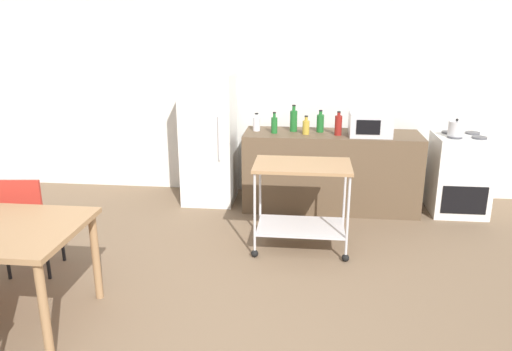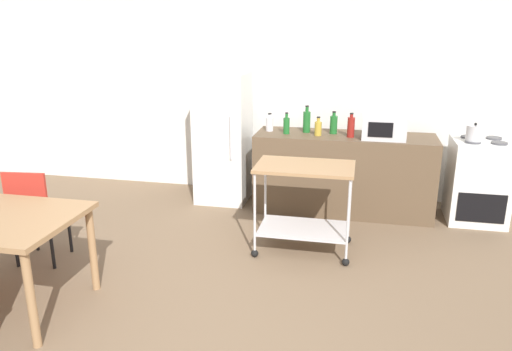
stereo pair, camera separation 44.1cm
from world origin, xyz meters
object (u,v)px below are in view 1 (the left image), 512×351
stove_oven (459,174)px  bottle_sparkling_water (320,123)px  chair_red (27,218)px  bottle_sesame_oil (274,125)px  refrigerator (209,139)px  kettle (456,128)px  bottle_soda (338,125)px  kitchen_cart (302,192)px  microwave (370,124)px  bottle_olive_oil (257,123)px  bottle_wine (306,127)px  bottle_vinegar (294,120)px

stove_oven → bottle_sparkling_water: bearing=178.7°
chair_red → bottle_sesame_oil: size_ratio=3.68×
refrigerator → kettle: bearing=-3.7°
bottle_sparkling_water → bottle_soda: 0.24m
stove_oven → kitchen_cart: stove_oven is taller
microwave → bottle_sesame_oil: bearing=178.7°
bottle_olive_oil → bottle_sesame_oil: 0.24m
microwave → bottle_olive_oil: bearing=174.0°
kitchen_cart → bottle_wine: 1.14m
microwave → bottle_vinegar: bearing=169.9°
bottle_olive_oil → bottle_vinegar: 0.43m
kitchen_cart → chair_red: bearing=-161.7°
bottle_wine → kettle: 1.63m
bottle_olive_oil → bottle_sesame_oil: (0.21, -0.11, 0.01)m
microwave → refrigerator: bearing=174.1°
bottle_wine → kettle: (1.63, 0.01, 0.02)m
microwave → bottle_wine: bearing=179.4°
kettle → kitchen_cart: bearing=-147.0°
chair_red → stove_oven: 4.50m
stove_oven → bottle_wine: bearing=-176.6°
chair_red → bottle_sesame_oil: bearing=-143.2°
chair_red → bottle_olive_oil: bearing=-138.3°
stove_oven → microwave: (-1.04, -0.11, 0.58)m
chair_red → bottle_vinegar: (2.17, 1.97, 0.51)m
kitchen_cart → bottle_soda: bearing=70.6°
bottle_sesame_oil → microwave: size_ratio=0.53×
kitchen_cart → bottle_vinegar: size_ratio=2.97×
stove_oven → kitchen_cart: 2.12m
refrigerator → stove_oven: bearing=-1.6°
microwave → chair_red: bearing=-149.0°
kitchen_cart → stove_oven: bearing=33.5°
chair_red → bottle_soda: (2.68, 1.82, 0.50)m
bottle_wine → kettle: bearing=0.2°
bottle_olive_oil → chair_red: bearing=-131.8°
kitchen_cart → bottle_olive_oil: bottle_olive_oil is taller
chair_red → kitchen_cart: bearing=-168.1°
bottle_sesame_oil → bottle_wine: bearing=-2.7°
refrigerator → bottle_soda: size_ratio=5.80×
kitchen_cart → bottle_wine: bearing=89.2°
chair_red → bottle_sparkling_water: size_ratio=3.52×
chair_red → microwave: microwave is taller
stove_oven → microwave: 1.20m
bottle_olive_oil → bottle_soda: bearing=-8.2°
bottle_sparkling_water → refrigerator: bearing=178.0°
refrigerator → bottle_sparkling_water: size_ratio=6.13×
bottle_sesame_oil → microwave: bearing=-1.3°
bottle_olive_oil → bottle_wine: size_ratio=0.98×
bottle_sesame_oil → bottle_vinegar: size_ratio=0.79×
chair_red → bottle_sesame_oil: (1.96, 1.84, 0.48)m
kettle → bottle_soda: bearing=-179.5°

